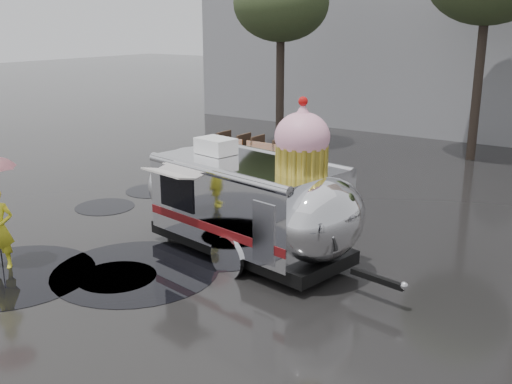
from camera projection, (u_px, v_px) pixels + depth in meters
The scene contains 5 objects.
ground at pixel (215, 324), 10.02m from camera, with size 120.00×120.00×0.00m, color black.
puddles at pixel (112, 270), 12.18m from camera, with size 13.71×8.91×0.01m.
tree_left at pixel (281, 4), 22.60m from camera, with size 3.64×3.64×6.95m.
barricade_row at pixel (268, 151), 20.78m from camera, with size 4.30×0.80×1.00m.
airstream_trailer at pixel (251, 199), 12.58m from camera, with size 6.64×2.94×3.62m.
Camera 1 is at (5.69, -7.02, 4.91)m, focal length 42.00 mm.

